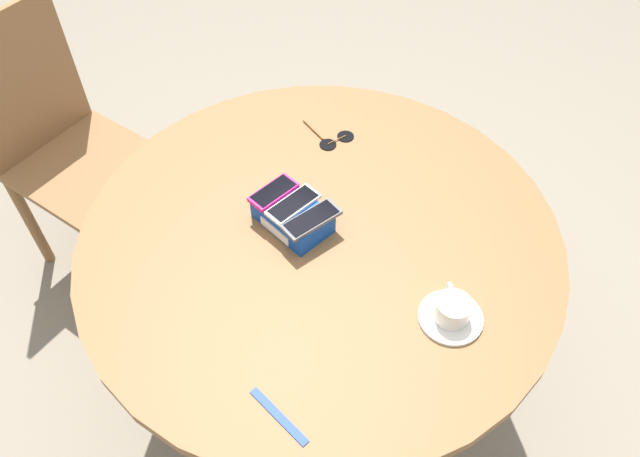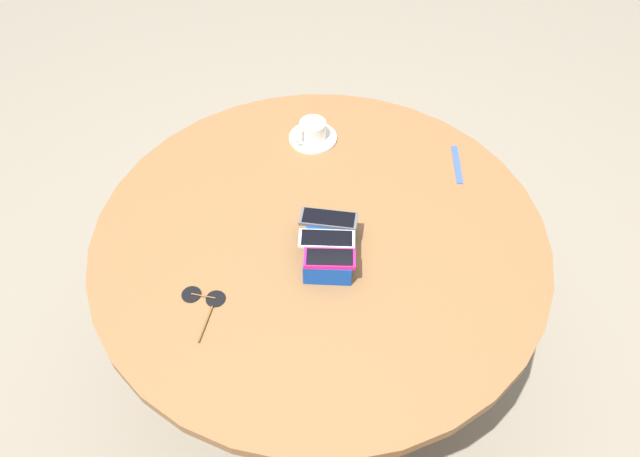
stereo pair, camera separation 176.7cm
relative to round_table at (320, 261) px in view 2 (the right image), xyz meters
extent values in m
plane|color=gray|center=(0.00, 0.00, -0.60)|extent=(8.00, 8.00, 0.00)
cylinder|color=#2D2D2D|center=(0.00, 0.00, -0.59)|extent=(0.48, 0.48, 0.02)
cylinder|color=#2D2D2D|center=(0.00, 0.00, -0.25)|extent=(0.07, 0.07, 0.66)
cylinder|color=brown|center=(0.00, 0.00, 0.09)|extent=(1.13, 1.13, 0.03)
cube|color=#0F42AD|center=(-0.07, -0.01, 0.14)|extent=(0.19, 0.13, 0.06)
cube|color=white|center=(-0.08, -0.07, 0.13)|extent=(0.10, 0.02, 0.03)
cube|color=#D11975|center=(-0.13, -0.01, 0.17)|extent=(0.07, 0.12, 0.01)
cube|color=black|center=(-0.13, -0.01, 0.18)|extent=(0.06, 0.11, 0.00)
cube|color=silver|center=(-0.07, -0.01, 0.17)|extent=(0.07, 0.14, 0.01)
cube|color=black|center=(-0.07, -0.01, 0.17)|extent=(0.06, 0.12, 0.00)
cube|color=#515156|center=(-0.01, -0.02, 0.17)|extent=(0.08, 0.15, 0.01)
cube|color=black|center=(-0.01, -0.02, 0.18)|extent=(0.07, 0.13, 0.00)
cylinder|color=silver|center=(0.36, -0.01, 0.11)|extent=(0.14, 0.14, 0.01)
cylinder|color=silver|center=(0.36, -0.01, 0.14)|extent=(0.07, 0.07, 0.05)
cylinder|color=tan|center=(0.36, -0.01, 0.16)|extent=(0.06, 0.06, 0.00)
torus|color=silver|center=(0.33, 0.02, 0.14)|extent=(0.04, 0.04, 0.05)
cube|color=blue|center=(0.21, -0.39, 0.11)|extent=(0.15, 0.03, 0.00)
cylinder|color=black|center=(-0.16, 0.31, 0.11)|extent=(0.04, 0.04, 0.00)
cylinder|color=black|center=(-0.17, 0.25, 0.11)|extent=(0.04, 0.04, 0.00)
cylinder|color=brown|center=(-0.17, 0.28, 0.11)|extent=(0.02, 0.06, 0.00)
cylinder|color=brown|center=(-0.24, 0.27, 0.11)|extent=(0.09, 0.03, 0.00)
camera|label=1|loc=(0.58, -0.72, 1.22)|focal=35.00mm
camera|label=2|loc=(-0.99, 0.09, 1.28)|focal=35.00mm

